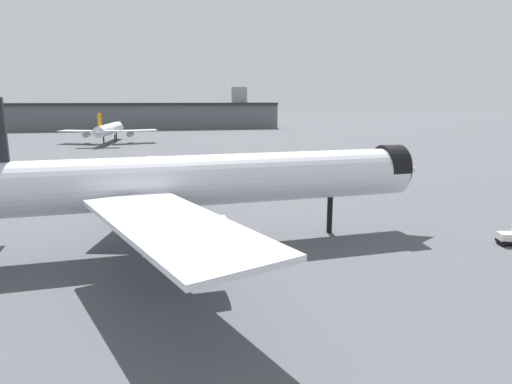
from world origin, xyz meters
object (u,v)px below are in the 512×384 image
airliner_far_taxiway (110,129)px  baggage_tug_wing (512,237)px  baggage_cart_trailing (111,188)px  airliner_near_gate (193,182)px

airliner_far_taxiway → baggage_tug_wing: size_ratio=12.27×
baggage_cart_trailing → airliner_far_taxiway: bearing=118.7°
airliner_far_taxiway → baggage_cart_trailing: bearing=-167.9°
airliner_near_gate → airliner_far_taxiway: bearing=96.7°
baggage_tug_wing → airliner_near_gate: bearing=-178.5°
airliner_near_gate → baggage_cart_trailing: airliner_near_gate is taller
airliner_near_gate → baggage_tug_wing: size_ratio=18.28×
airliner_far_taxiway → baggage_tug_wing: airliner_far_taxiway is taller
airliner_far_taxiway → baggage_tug_wing: 158.16m
airliner_far_taxiway → baggage_tug_wing: bearing=-150.2°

